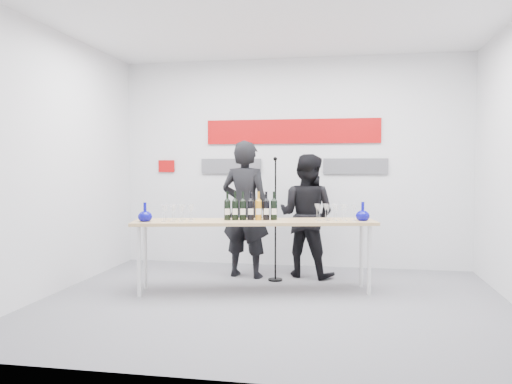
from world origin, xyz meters
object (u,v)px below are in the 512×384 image
at_px(tasting_table, 254,226).
at_px(mic_stand, 275,243).
at_px(presenter_right, 307,215).
at_px(presenter_left, 245,209).

relative_size(tasting_table, mic_stand, 1.80).
bearing_deg(presenter_right, tasting_table, 78.85).
height_order(presenter_right, mic_stand, presenter_right).
bearing_deg(tasting_table, mic_stand, 62.93).
bearing_deg(presenter_right, presenter_left, 31.79).
distance_m(presenter_right, mic_stand, 0.59).
xyz_separation_m(tasting_table, presenter_right, (0.53, 0.92, 0.04)).
relative_size(presenter_left, presenter_right, 1.11).
xyz_separation_m(tasting_table, presenter_left, (-0.26, 0.74, 0.12)).
height_order(tasting_table, presenter_left, presenter_left).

